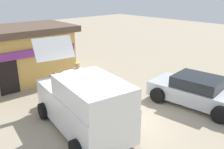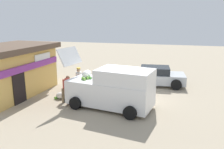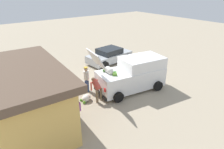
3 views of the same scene
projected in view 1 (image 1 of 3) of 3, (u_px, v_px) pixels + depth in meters
name	position (u px, v px, depth m)	size (l,w,h in m)	color
ground_plane	(108.00, 117.00, 9.68)	(60.00, 60.00, 0.00)	tan
storefront_bar	(16.00, 54.00, 13.03)	(6.21, 3.83, 2.94)	#E0B259
delivery_van	(84.00, 104.00, 8.50)	(2.70, 4.97, 2.94)	white
parked_sedan	(197.00, 91.00, 10.58)	(2.50, 4.16, 1.28)	#B2B7BC
vendor_standing	(78.00, 77.00, 11.27)	(0.57, 0.38, 1.64)	navy
customer_bending	(50.00, 86.00, 10.50)	(0.72, 0.60, 1.40)	#726047
unloaded_banana_pile	(52.00, 94.00, 11.33)	(0.64, 0.71, 0.38)	silver
paint_bucket	(75.00, 83.00, 12.76)	(0.30, 0.30, 0.33)	#BF3F33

